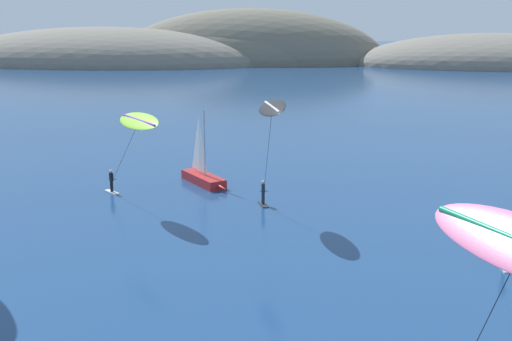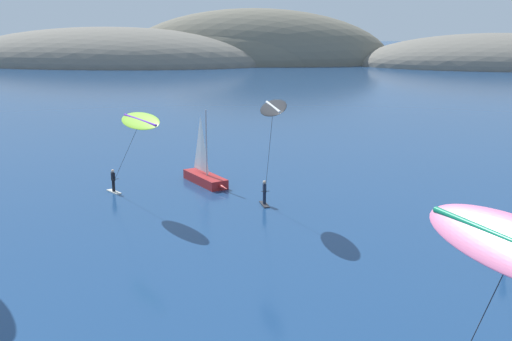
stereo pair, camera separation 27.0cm
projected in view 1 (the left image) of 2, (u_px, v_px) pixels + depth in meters
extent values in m
ellipsoid|color=#6B6656|center=(249.00, 63.00, 167.96)|extent=(71.31, 28.07, 27.80)
ellipsoid|color=slate|center=(102.00, 64.00, 163.12)|extent=(83.57, 36.12, 18.61)
ellipsoid|color=slate|center=(496.00, 66.00, 158.38)|extent=(70.75, 35.89, 15.88)
ellipsoid|color=#6B6656|center=(238.00, 63.00, 168.17)|extent=(66.95, 29.68, 23.59)
cube|color=#B22323|center=(203.00, 179.00, 48.80)|extent=(4.02, 4.67, 0.70)
cone|color=#B22323|center=(219.00, 186.00, 46.83)|extent=(1.83, 2.12, 0.67)
cylinder|color=#B2B2B7|center=(205.00, 143.00, 47.87)|extent=(0.12, 0.12, 5.00)
pyramid|color=white|center=(199.00, 143.00, 48.65)|extent=(1.15, 1.48, 4.25)
cylinder|color=#A5A5AD|center=(200.00, 170.00, 49.15)|extent=(1.15, 1.48, 0.08)
cube|color=#2D2D33|center=(263.00, 204.00, 43.44)|extent=(0.85, 1.55, 0.08)
cylinder|color=#192338|center=(263.00, 198.00, 43.33)|extent=(0.22, 0.22, 0.80)
cube|color=#192338|center=(263.00, 188.00, 43.17)|extent=(0.28, 0.38, 0.60)
sphere|color=beige|center=(263.00, 182.00, 43.07)|extent=(0.22, 0.22, 0.22)
cylinder|color=black|center=(264.00, 191.00, 42.86)|extent=(0.54, 0.18, 0.04)
ellipsoid|color=black|center=(272.00, 108.00, 38.85)|extent=(2.61, 4.91, 0.93)
cylinder|color=white|center=(272.00, 107.00, 38.83)|extent=(1.26, 4.36, 0.16)
cylinder|color=#333338|center=(268.00, 152.00, 40.86)|extent=(0.70, 2.63, 5.92)
cube|color=silver|center=(112.00, 192.00, 46.40)|extent=(1.37, 1.32, 0.08)
cylinder|color=black|center=(112.00, 186.00, 46.30)|extent=(0.22, 0.22, 0.80)
cube|color=black|center=(111.00, 177.00, 46.13)|extent=(0.37, 0.39, 0.60)
sphere|color=beige|center=(111.00, 171.00, 46.03)|extent=(0.22, 0.22, 0.22)
cylinder|color=black|center=(113.00, 180.00, 45.88)|extent=(0.46, 0.37, 0.04)
ellipsoid|color=#8CD12D|center=(138.00, 121.00, 40.52)|extent=(4.43, 5.06, 0.92)
cylinder|color=#722DD1|center=(138.00, 120.00, 40.51)|extent=(3.20, 4.02, 0.16)
cylinder|color=#333338|center=(125.00, 153.00, 43.21)|extent=(3.20, 4.07, 4.87)
cube|color=silver|center=(504.00, 267.00, 32.70)|extent=(0.42, 1.51, 0.08)
cylinder|color=#192338|center=(505.00, 259.00, 32.59)|extent=(0.22, 0.22, 0.80)
cube|color=#192338|center=(506.00, 246.00, 32.42)|extent=(0.28, 0.38, 0.60)
sphere|color=tan|center=(507.00, 238.00, 32.32)|extent=(0.22, 0.22, 0.22)
cylinder|color=black|center=(510.00, 251.00, 32.12)|extent=(0.54, 0.18, 0.04)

